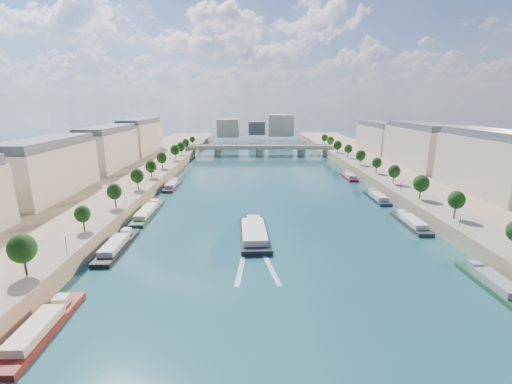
{
  "coord_description": "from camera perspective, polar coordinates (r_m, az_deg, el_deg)",
  "views": [
    {
      "loc": [
        -8.34,
        -47.08,
        39.88
      ],
      "look_at": [
        -5.7,
        85.24,
        5.0
      ],
      "focal_mm": 24.0,
      "sensor_mm": 36.0,
      "label": 1
    }
  ],
  "objects": [
    {
      "name": "lamps_right",
      "position": [
        166.91,
        20.28,
        2.75
      ],
      "size": [
        0.36,
        200.36,
        4.28
      ],
      "color": "black",
      "rests_on": "ground"
    },
    {
      "name": "wake",
      "position": [
        90.56,
        -0.21,
        -11.35
      ],
      "size": [
        10.76,
        26.01,
        0.04
      ],
      "color": "silver",
      "rests_on": "ground"
    },
    {
      "name": "pave_right",
      "position": [
        164.67,
        22.27,
        1.44
      ],
      "size": [
        14.0,
        520.0,
        0.1
      ],
      "primitive_type": "cube",
      "color": "gray",
      "rests_on": "quay_right"
    },
    {
      "name": "moored_barges_left",
      "position": [
        105.65,
        -21.87,
        -8.05
      ],
      "size": [
        5.0,
        155.22,
        3.6
      ],
      "color": "#1A223A",
      "rests_on": "ground"
    },
    {
      "name": "trees_left",
      "position": [
        158.95,
        -18.22,
        3.36
      ],
      "size": [
        4.8,
        268.8,
        8.26
      ],
      "color": "#382B1E",
      "rests_on": "ground"
    },
    {
      "name": "trees_right",
      "position": [
        171.9,
        20.55,
        3.97
      ],
      "size": [
        4.8,
        268.8,
        8.26
      ],
      "color": "#382B1E",
      "rests_on": "ground"
    },
    {
      "name": "ground",
      "position": [
        152.62,
        2.03,
        -0.39
      ],
      "size": [
        700.0,
        700.0,
        0.0
      ],
      "primitive_type": "plane",
      "color": "#0D2E3B",
      "rests_on": "ground"
    },
    {
      "name": "buildings_right",
      "position": [
        185.92,
        29.16,
        5.66
      ],
      "size": [
        16.0,
        226.0,
        23.2
      ],
      "color": "#C3AF96",
      "rests_on": "ground"
    },
    {
      "name": "quay_right",
      "position": [
        171.71,
        26.79,
        0.58
      ],
      "size": [
        44.0,
        520.0,
        5.0
      ],
      "primitive_type": "cube",
      "color": "#9E8460",
      "rests_on": "ground"
    },
    {
      "name": "pave_left",
      "position": [
        158.79,
        -18.96,
        1.28
      ],
      "size": [
        14.0,
        520.0,
        0.1
      ],
      "primitive_type": "cube",
      "color": "gray",
      "rests_on": "quay_left"
    },
    {
      "name": "moored_barges_right",
      "position": [
        124.28,
        24.7,
        -4.95
      ],
      "size": [
        5.0,
        162.81,
        3.6
      ],
      "color": "black",
      "rests_on": "ground"
    },
    {
      "name": "bridge",
      "position": [
        264.76,
        0.68,
        7.21
      ],
      "size": [
        112.0,
        12.0,
        8.15
      ],
      "color": "#C1B79E",
      "rests_on": "ground"
    },
    {
      "name": "quay_left",
      "position": [
        164.57,
        -23.87,
        0.35
      ],
      "size": [
        44.0,
        520.0,
        5.0
      ],
      "primitive_type": "cube",
      "color": "#9E8460",
      "rests_on": "ground"
    },
    {
      "name": "skyline",
      "position": [
        367.65,
        0.67,
        10.83
      ],
      "size": [
        79.0,
        42.0,
        22.0
      ],
      "color": "#C3AF96",
      "rests_on": "ground"
    },
    {
      "name": "lamps_left",
      "position": [
        147.55,
        -18.53,
        1.42
      ],
      "size": [
        0.36,
        200.36,
        4.28
      ],
      "color": "black",
      "rests_on": "ground"
    },
    {
      "name": "tour_barge",
      "position": [
        105.26,
        -0.36,
        -6.83
      ],
      "size": [
        9.67,
        29.68,
        3.98
      ],
      "rotation": [
        0.0,
        0.0,
        0.04
      ],
      "color": "black",
      "rests_on": "ground"
    },
    {
      "name": "buildings_left",
      "position": [
        178.13,
        -26.76,
        5.63
      ],
      "size": [
        16.0,
        226.0,
        23.2
      ],
      "color": "#C3AF96",
      "rests_on": "ground"
    }
  ]
}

